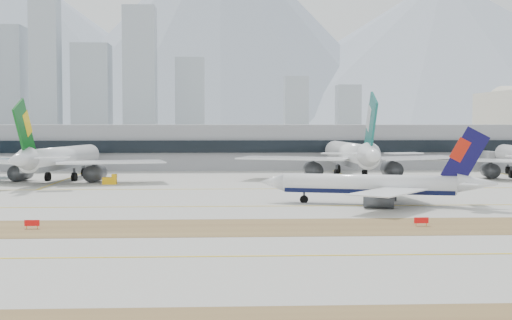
{
  "coord_description": "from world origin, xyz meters",
  "views": [
    {
      "loc": [
        1.27,
        -137.85,
        15.68
      ],
      "look_at": [
        8.84,
        18.0,
        7.5
      ],
      "focal_mm": 50.0,
      "sensor_mm": 36.0,
      "label": 1
    }
  ],
  "objects": [
    {
      "name": "hold_sign_left",
      "position": [
        -26.71,
        -32.0,
        0.88
      ],
      "size": [
        2.2,
        0.15,
        1.35
      ],
      "color": "red",
      "rests_on": "ground"
    },
    {
      "name": "gse_b",
      "position": [
        -27.06,
        44.47,
        1.05
      ],
      "size": [
        3.55,
        2.0,
        2.6
      ],
      "color": "#FFB60D",
      "rests_on": "ground"
    },
    {
      "name": "apron_markings",
      "position": [
        0.0,
        -53.95,
        0.02
      ],
      "size": [
        360.0,
        122.22,
        0.06
      ],
      "color": "brown",
      "rests_on": "ground"
    },
    {
      "name": "ground",
      "position": [
        0.0,
        0.0,
        0.0
      ],
      "size": [
        3000.0,
        3000.0,
        0.0
      ],
      "primitive_type": "plane",
      "color": "#A8A79E",
      "rests_on": "ground"
    },
    {
      "name": "taxiing_airliner",
      "position": [
        31.07,
        -3.18,
        3.67
      ],
      "size": [
        44.48,
        37.93,
        15.23
      ],
      "rotation": [
        0.0,
        0.0,
        2.87
      ],
      "color": "white",
      "rests_on": "ground"
    },
    {
      "name": "widebody_eva",
      "position": [
        -42.25,
        55.23,
        5.79
      ],
      "size": [
        60.34,
        59.68,
        21.78
      ],
      "rotation": [
        0.0,
        0.0,
        1.41
      ],
      "color": "white",
      "rests_on": "ground"
    },
    {
      "name": "widebody_cathay",
      "position": [
        38.01,
        61.46,
        6.3
      ],
      "size": [
        66.51,
        64.91,
        23.7
      ],
      "rotation": [
        0.0,
        0.0,
        1.59
      ],
      "color": "white",
      "rests_on": "ground"
    },
    {
      "name": "city_skyline",
      "position": [
        -106.76,
        453.42,
        49.8
      ],
      "size": [
        342.0,
        49.8,
        140.0
      ],
      "color": "#959FA9",
      "rests_on": "ground"
    },
    {
      "name": "hold_sign_right",
      "position": [
        31.51,
        -32.0,
        0.88
      ],
      "size": [
        2.2,
        0.15,
        1.35
      ],
      "color": "red",
      "rests_on": "ground"
    },
    {
      "name": "terminal",
      "position": [
        0.0,
        114.84,
        7.5
      ],
      "size": [
        280.0,
        43.1,
        15.0
      ],
      "color": "gray",
      "rests_on": "ground"
    },
    {
      "name": "mountain_ridge",
      "position": [
        33.0,
        1404.14,
        181.85
      ],
      "size": [
        2830.0,
        1120.0,
        470.0
      ],
      "color": "#9EA8B7",
      "rests_on": "ground"
    }
  ]
}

